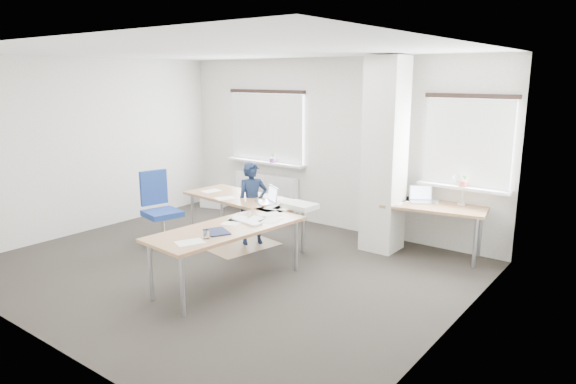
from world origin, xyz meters
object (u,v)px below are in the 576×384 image
Objects in this scene: desk_main at (241,214)px; person at (253,204)px; task_chair at (162,224)px; desk_side at (435,208)px.

person reaches higher than desk_main.
task_chair is (-1.50, -0.14, -0.38)m from desk_main.
desk_side is 4.04m from task_chair.
person is at bearing 125.44° from desk_main.
task_chair is 1.42m from person.
desk_side is 2.66m from person.
person is at bearing 50.89° from task_chair.
desk_main is 2.25× the size of person.
desk_side reaches higher than task_chair.
desk_side is at bearing -29.50° from person.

